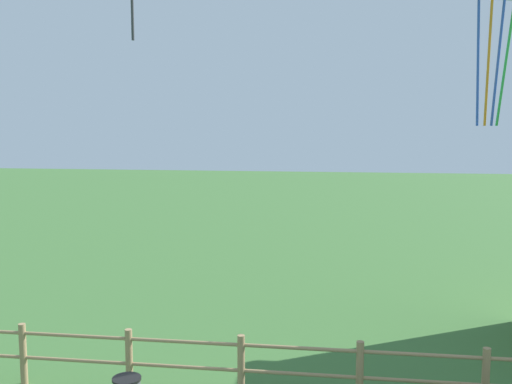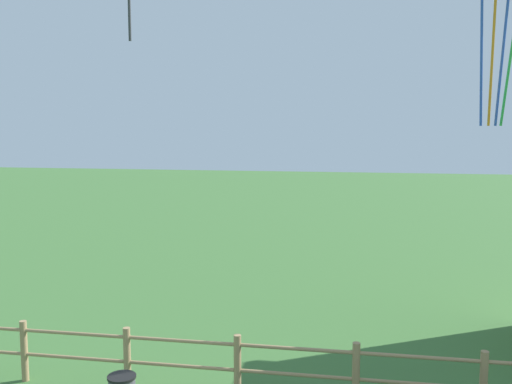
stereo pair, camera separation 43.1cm
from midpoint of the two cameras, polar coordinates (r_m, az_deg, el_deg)
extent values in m
cylinder|color=#9E7F56|center=(12.72, -21.24, -14.60)|extent=(0.14, 0.14, 1.25)
cylinder|color=#9E7F56|center=(11.79, -11.70, -16.02)|extent=(0.14, 0.14, 1.25)
cylinder|color=#9E7F56|center=(11.21, -0.72, -17.11)|extent=(0.14, 0.14, 1.25)
cylinder|color=#9E7F56|center=(11.05, 11.11, -17.61)|extent=(0.14, 0.14, 1.25)
cylinder|color=#9E7F56|center=(11.04, -0.72, -15.03)|extent=(17.58, 0.07, 0.07)
cylinder|color=#9E7F56|center=(11.24, -0.72, -17.40)|extent=(17.58, 0.07, 0.07)
cylinder|color=black|center=(10.47, -12.09, -17.63)|extent=(0.49, 0.49, 0.04)
cylinder|color=blue|center=(13.38, 22.50, 12.60)|extent=(0.25, 0.46, 3.01)
cylinder|color=orange|center=(13.43, 23.44, 12.53)|extent=(0.12, 0.48, 3.01)
cylinder|color=blue|center=(13.50, 24.30, 12.46)|extent=(0.12, 0.48, 3.01)
cylinder|color=green|center=(13.58, 24.99, 12.38)|extent=(0.25, 0.46, 3.01)
cylinder|color=#333338|center=(10.72, -11.39, 17.92)|extent=(0.05, 0.05, 1.26)
camera|label=1|loc=(0.22, -89.00, 0.12)|focal=40.00mm
camera|label=2|loc=(0.22, 91.00, -0.12)|focal=40.00mm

